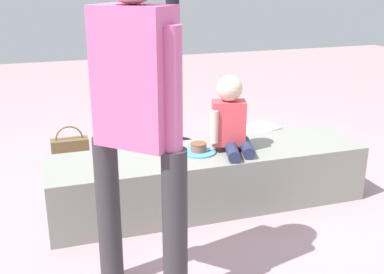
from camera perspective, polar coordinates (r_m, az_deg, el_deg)
ground_plane at (r=3.23m, az=1.92°, el=-7.94°), size 12.00×12.00×0.00m
concrete_ledge at (r=3.15m, az=1.96°, el=-4.92°), size 2.04×0.52×0.37m
child_seated at (r=3.04m, az=4.64°, el=2.17°), size 0.29×0.34×0.48m
adult_standing at (r=2.03m, az=-6.65°, el=4.38°), size 0.37×0.36×1.58m
cake_plate at (r=3.05m, az=0.80°, el=-1.52°), size 0.22×0.22×0.07m
gift_bag at (r=4.13m, az=-8.23°, el=-0.19°), size 0.18×0.11×0.28m
railing_post at (r=4.11m, az=-2.19°, el=5.19°), size 0.36×0.36×1.26m
water_bottle_near_gift at (r=4.43m, az=4.61°, el=1.03°), size 0.06×0.06×0.23m
party_cup_red at (r=3.87m, az=4.56°, el=-2.43°), size 0.08×0.08×0.11m
cake_box_white at (r=4.42m, az=8.02°, el=0.39°), size 0.38×0.37×0.14m
handbag_black_leather at (r=3.80m, az=8.66°, el=-2.18°), size 0.28×0.12×0.30m
handbag_brown_canvas at (r=3.82m, az=-14.20°, el=-1.94°), size 0.28×0.11×0.36m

